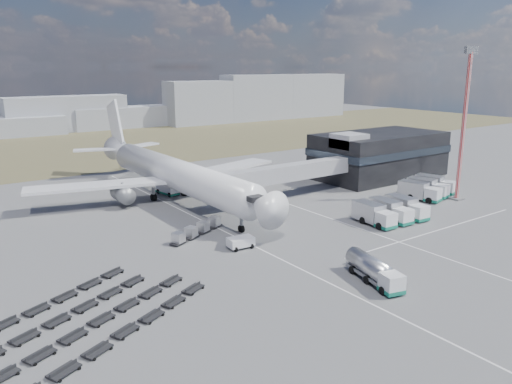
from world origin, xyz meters
TOP-DOWN VIEW (x-y plane):
  - ground at (0.00, 0.00)m, footprint 420.00×420.00m
  - grass_strip at (0.00, 110.00)m, footprint 420.00×90.00m
  - lane_markings at (9.77, 3.00)m, footprint 47.12×110.00m
  - terminal at (47.77, 23.96)m, footprint 30.40×16.40m
  - jet_bridge at (15.90, 20.42)m, footprint 30.30×3.80m
  - airliner at (0.00, 32.38)m, footprint 51.59×64.53m
  - skyline at (9.26, 147.14)m, footprint 316.33×26.46m
  - fuel_tanker at (2.43, -15.25)m, footprint 4.44×9.37m
  - pushback_tug at (-4.00, 3.20)m, footprint 3.75×2.31m
  - catering_truck at (1.03, 36.86)m, footprint 2.96×5.64m
  - service_trucks_near at (23.11, -0.40)m, footprint 10.66×8.30m
  - service_trucks_far at (41.72, 6.05)m, footprint 11.86×9.99m
  - uld_row at (-6.30, 11.41)m, footprint 10.90×5.98m
  - baggage_dollies at (-27.91, -4.84)m, footprint 26.31×21.16m
  - floodlight_mast at (44.23, 1.29)m, footprint 2.69×2.17m

SIDE VIEW (x-z plane):
  - ground at x=0.00m, z-range 0.00..0.00m
  - grass_strip at x=0.00m, z-range 0.00..0.01m
  - lane_markings at x=9.77m, z-range 0.00..0.01m
  - baggage_dollies at x=-27.91m, z-range 0.00..0.64m
  - pushback_tug at x=-4.00m, z-range 0.00..1.59m
  - uld_row at x=-6.30m, z-range 0.15..1.72m
  - catering_truck at x=1.03m, z-range 0.03..2.50m
  - fuel_tanker at x=2.43m, z-range 0.00..2.94m
  - service_trucks_near at x=23.11m, z-range 0.14..3.25m
  - service_trucks_far at x=41.72m, z-range 0.14..3.28m
  - jet_bridge at x=15.90m, z-range 1.53..8.58m
  - terminal at x=47.77m, z-range -0.25..10.75m
  - airliner at x=0.00m, z-range -3.52..14.10m
  - skyline at x=9.26m, z-range -2.97..20.11m
  - floodlight_mast at x=44.23m, z-range 0.03..28.14m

